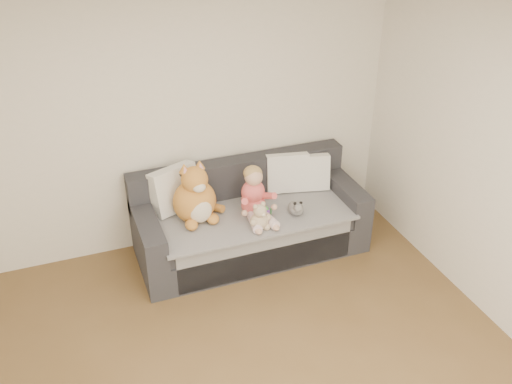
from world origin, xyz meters
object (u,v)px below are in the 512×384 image
at_px(sofa, 249,222).
at_px(sippy_cup, 266,211).
at_px(teddy_bear, 260,219).
at_px(toddler, 255,196).
at_px(plush_cat, 195,198).

bearing_deg(sofa, sippy_cup, -67.65).
bearing_deg(teddy_bear, sofa, 69.74).
relative_size(teddy_bear, sippy_cup, 2.26).
height_order(toddler, teddy_bear, toddler).
bearing_deg(toddler, sofa, 92.11).
bearing_deg(teddy_bear, plush_cat, 128.37).
bearing_deg(sofa, toddler, -87.74).
bearing_deg(sofa, plush_cat, -178.24).
height_order(toddler, sippy_cup, toddler).
height_order(sofa, plush_cat, plush_cat).
distance_m(toddler, sippy_cup, 0.19).
distance_m(toddler, plush_cat, 0.55).
height_order(teddy_bear, sippy_cup, teddy_bear).
xyz_separation_m(sofa, teddy_bear, (-0.04, -0.38, 0.27)).
bearing_deg(plush_cat, sippy_cup, -26.03).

